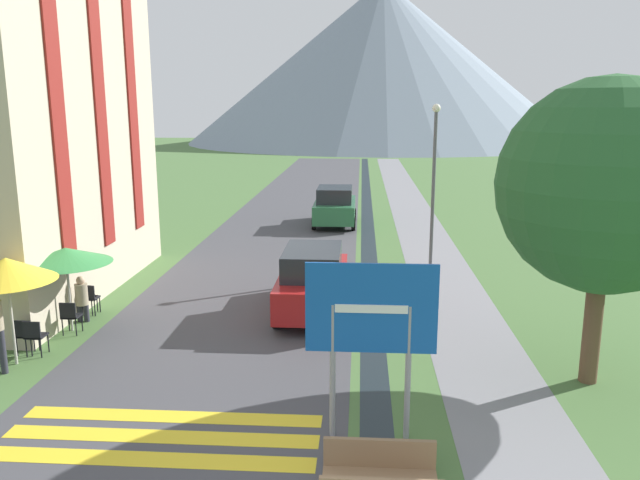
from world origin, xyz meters
name	(u,v)px	position (x,y,z in m)	size (l,w,h in m)	color
ground_plane	(340,239)	(0.00, 20.00, 0.00)	(160.00, 160.00, 0.00)	#476B38
road	(303,202)	(-2.50, 30.00, 0.00)	(6.40, 60.00, 0.01)	#424247
footpath	(408,203)	(3.60, 30.00, 0.00)	(2.20, 60.00, 0.01)	slate
drainage_channel	(367,203)	(1.20, 30.00, 0.00)	(0.60, 60.00, 0.00)	black
crosswalk_marking	(161,437)	(-2.50, 3.76, 0.01)	(5.44, 1.84, 0.01)	yellow
mountain_distant	(382,63)	(3.69, 89.93, 11.54)	(57.15, 57.15, 23.09)	gray
hotel_building	(3,74)	(-9.40, 12.00, 6.44)	(6.01, 9.87, 11.99)	#BCAD93
road_sign	(371,323)	(1.06, 4.00, 2.07)	(2.17, 0.11, 3.08)	gray
parked_car_near	(313,280)	(-0.40, 10.48, 0.91)	(1.86, 4.24, 1.82)	#A31919
parked_car_far	(335,206)	(-0.35, 23.11, 0.91)	(1.97, 3.99, 1.82)	#28663D
cafe_chair_far_left	(86,296)	(-6.49, 9.89, 0.51)	(0.40, 0.40, 0.85)	black
cafe_chair_far_right	(89,297)	(-6.41, 9.86, 0.51)	(0.40, 0.40, 0.85)	black
cafe_chair_near_right	(25,333)	(-6.68, 7.09, 0.51)	(0.40, 0.40, 0.85)	black
cafe_chair_near_left	(34,334)	(-6.43, 7.03, 0.51)	(0.40, 0.40, 0.85)	black
cafe_chair_middle	(70,315)	(-6.25, 8.39, 0.51)	(0.40, 0.40, 0.85)	black
cafe_umbrella_front_yellow	(6,269)	(-6.64, 6.58, 2.15)	(2.05, 2.05, 2.41)	#B7B2A8
cafe_umbrella_middle_green	(66,256)	(-6.36, 8.67, 1.95)	(2.22, 2.22, 2.14)	#B7B2A8
person_seated_far	(31,314)	(-6.95, 7.89, 0.68)	(0.32, 0.32, 1.23)	#282833
person_seated_near	(82,297)	(-6.36, 9.34, 0.68)	(0.32, 0.32, 1.23)	#282833
streetlamp	(434,173)	(3.32, 15.57, 3.29)	(0.28, 0.28, 5.60)	#515156
tree_by_path	(606,186)	(5.58, 6.51, 4.04)	(4.19, 4.19, 6.14)	brown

